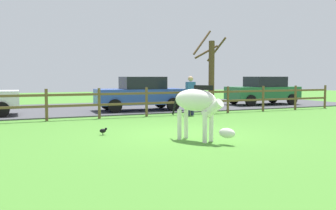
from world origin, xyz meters
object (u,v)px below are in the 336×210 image
at_px(parked_car_blue, 140,93).
at_px(visitor_near_fence, 190,94).
at_px(bare_tree, 211,73).
at_px(crow_on_grass, 103,131).
at_px(parked_car_green, 263,90).
at_px(zebra, 198,104).

bearing_deg(parked_car_blue, visitor_near_fence, -63.26).
xyz_separation_m(bare_tree, visitor_near_fence, (-1.42, -0.77, -0.88)).
bearing_deg(crow_on_grass, visitor_near_fence, 38.64).
bearing_deg(bare_tree, crow_on_grass, -143.56).
bearing_deg(crow_on_grass, parked_car_green, 32.41).
xyz_separation_m(parked_car_green, visitor_near_fence, (-6.23, -3.19, 0.06)).
xyz_separation_m(bare_tree, parked_car_blue, (-2.72, 1.81, -0.94)).
distance_m(parked_car_blue, visitor_near_fence, 2.89).
distance_m(parked_car_blue, parked_car_green, 7.56).
height_order(crow_on_grass, parked_car_blue, parked_car_blue).
xyz_separation_m(parked_car_blue, parked_car_green, (7.54, 0.61, 0.00)).
bearing_deg(visitor_near_fence, parked_car_green, 27.12).
distance_m(zebra, parked_car_green, 12.50).
height_order(zebra, parked_car_green, parked_car_green).
height_order(bare_tree, visitor_near_fence, bare_tree).
bearing_deg(parked_car_green, parked_car_blue, -175.35).
height_order(bare_tree, crow_on_grass, bare_tree).
distance_m(zebra, parked_car_blue, 8.27).
distance_m(bare_tree, visitor_near_fence, 1.84).
distance_m(crow_on_grass, parked_car_blue, 7.15).
height_order(crow_on_grass, parked_car_green, parked_car_green).
xyz_separation_m(crow_on_grass, visitor_near_fence, (4.64, 3.71, 0.78)).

